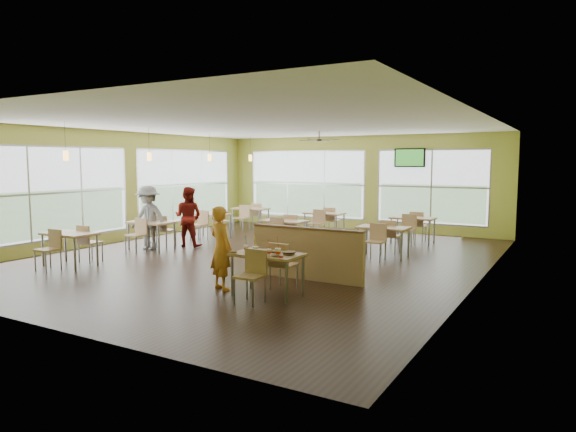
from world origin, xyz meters
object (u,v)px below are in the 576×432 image
object	(u,v)px
half_wall_divider	(307,253)
man_plaid	(221,248)
main_table	(268,260)
food_basket	(289,253)

from	to	relation	value
half_wall_divider	man_plaid	distance (m)	1.79
main_table	man_plaid	xyz separation A→B (m)	(-0.97, -0.04, 0.13)
half_wall_divider	food_basket	world-z (taller)	half_wall_divider
half_wall_divider	food_basket	size ratio (longest dim) A/B	10.25
half_wall_divider	man_plaid	xyz separation A→B (m)	(-0.97, -1.49, 0.24)
main_table	food_basket	distance (m)	0.42
main_table	man_plaid	bearing A→B (deg)	-177.81
half_wall_divider	man_plaid	world-z (taller)	man_plaid
main_table	half_wall_divider	size ratio (longest dim) A/B	0.63
main_table	food_basket	bearing A→B (deg)	9.13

